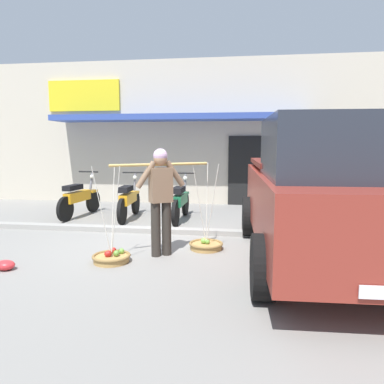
{
  "coord_description": "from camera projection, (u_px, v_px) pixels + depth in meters",
  "views": [
    {
      "loc": [
        1.46,
        -6.24,
        1.76
      ],
      "look_at": [
        0.5,
        0.6,
        0.85
      ],
      "focal_mm": 33.95,
      "sensor_mm": 36.0,
      "label": 1
    }
  ],
  "objects": [
    {
      "name": "parked_truck",
      "position": [
        323.0,
        195.0,
        5.23
      ],
      "size": [
        2.29,
        4.77,
        2.1
      ],
      "color": "maroon",
      "rests_on": "ground"
    },
    {
      "name": "plastic_litter_bag",
      "position": [
        5.0,
        265.0,
        5.11
      ],
      "size": [
        0.28,
        0.22,
        0.14
      ],
      "primitive_type": "ellipsoid",
      "color": "red",
      "rests_on": "ground"
    },
    {
      "name": "sidewalk_curb",
      "position": [
        168.0,
        231.0,
        7.24
      ],
      "size": [
        20.0,
        0.24,
        0.1
      ],
      "primitive_type": "cube",
      "color": "gray",
      "rests_on": "ground"
    },
    {
      "name": "motorcycle_nearest_shop",
      "position": [
        79.0,
        198.0,
        8.82
      ],
      "size": [
        0.54,
        1.82,
        1.09
      ],
      "color": "black",
      "rests_on": "ground"
    },
    {
      "name": "fruit_basket_right_side",
      "position": [
        112.0,
        257.0,
        5.45
      ],
      "size": [
        0.58,
        0.58,
        1.45
      ],
      "color": "#B2894C",
      "rests_on": "ground"
    },
    {
      "name": "fruit_vendor",
      "position": [
        161.0,
        195.0,
        5.67
      ],
      "size": [
        1.37,
        0.91,
        1.7
      ],
      "color": "#2D2823",
      "rests_on": "ground"
    },
    {
      "name": "storefront_building",
      "position": [
        192.0,
        135.0,
        13.06
      ],
      "size": [
        13.0,
        6.0,
        4.2
      ],
      "color": "beige",
      "rests_on": "ground"
    },
    {
      "name": "fruit_basket_left_side",
      "position": [
        206.0,
        245.0,
        6.13
      ],
      "size": [
        0.58,
        0.58,
        1.45
      ],
      "color": "#B2894C",
      "rests_on": "ground"
    },
    {
      "name": "ground_plane",
      "position": [
        160.0,
        242.0,
        6.56
      ],
      "size": [
        90.0,
        90.0,
        0.0
      ],
      "primitive_type": "plane",
      "color": "gray"
    },
    {
      "name": "motorcycle_second_in_row",
      "position": [
        129.0,
        200.0,
        8.55
      ],
      "size": [
        0.54,
        1.82,
        1.09
      ],
      "color": "black",
      "rests_on": "ground"
    },
    {
      "name": "motorcycle_third_in_row",
      "position": [
        181.0,
        201.0,
        8.37
      ],
      "size": [
        0.54,
        1.82,
        1.09
      ],
      "color": "black",
      "rests_on": "ground"
    }
  ]
}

